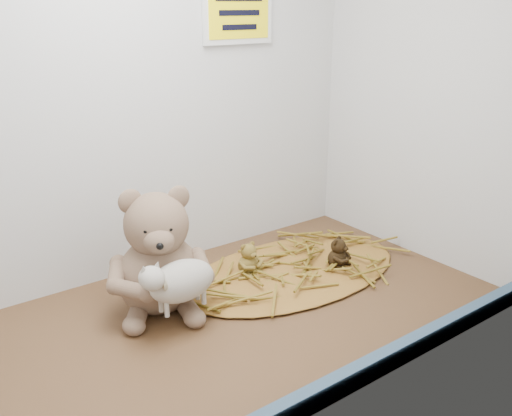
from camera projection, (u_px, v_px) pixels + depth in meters
alcove_shell at (164, 78)px, 97.30cm from camera, size 120.40×60.20×90.40cm
front_rail at (303, 403)px, 83.55cm from camera, size 119.28×2.20×3.60cm
straw_bed at (293, 270)px, 127.82cm from camera, size 54.69×31.75×1.06cm
main_teddy at (158, 250)px, 109.28cm from camera, size 26.84×27.43×24.91cm
toy_lamb at (182, 281)px, 103.58cm from camera, size 16.86×10.29×10.90cm
mini_teddy_tan at (248, 257)px, 124.92cm from camera, size 6.28×6.57×7.15cm
mini_teddy_brown at (337, 251)px, 127.95cm from camera, size 7.79×7.91×6.96cm
wall_sign at (238, 13)px, 126.15cm from camera, size 16.00×1.20×11.00cm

